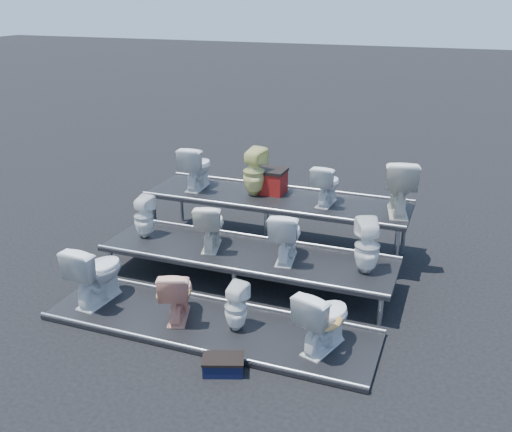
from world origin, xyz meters
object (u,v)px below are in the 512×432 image
(toilet_4, at_px, (144,217))
(toilet_6, at_px, (286,235))
(toilet_1, at_px, (177,293))
(toilet_9, at_px, (254,172))
(toilet_3, at_px, (324,318))
(toilet_2, at_px, (236,307))
(toilet_11, at_px, (399,186))
(step_stool, at_px, (223,366))
(toilet_5, at_px, (210,225))
(toilet_10, at_px, (327,184))
(toilet_7, at_px, (367,246))
(toilet_8, at_px, (197,167))
(toilet_0, at_px, (96,272))
(red_crate, at_px, (270,182))

(toilet_4, height_order, toilet_6, toilet_6)
(toilet_1, height_order, toilet_9, toilet_9)
(toilet_3, bearing_deg, toilet_2, 18.48)
(toilet_11, relative_size, step_stool, 1.91)
(toilet_9, bearing_deg, toilet_1, 101.84)
(toilet_5, relative_size, toilet_10, 1.09)
(toilet_7, relative_size, toilet_8, 1.02)
(toilet_10, bearing_deg, toilet_11, -175.89)
(toilet_1, bearing_deg, toilet_9, -109.64)
(toilet_7, xyz_separation_m, toilet_9, (-2.07, 1.30, 0.42))
(toilet_8, height_order, toilet_9, toilet_9)
(toilet_9, bearing_deg, toilet_10, -167.13)
(toilet_6, bearing_deg, toilet_5, -7.50)
(toilet_9, bearing_deg, toilet_5, 95.12)
(toilet_10, bearing_deg, toilet_4, 31.91)
(toilet_4, bearing_deg, toilet_0, 98.45)
(toilet_4, xyz_separation_m, toilet_10, (2.47, 1.30, 0.40))
(toilet_1, relative_size, red_crate, 1.43)
(toilet_4, bearing_deg, toilet_7, -173.24)
(toilet_5, xyz_separation_m, step_stool, (1.09, -2.07, -0.73))
(toilet_0, distance_m, toilet_2, 1.99)
(toilet_5, bearing_deg, toilet_2, 110.63)
(toilet_0, bearing_deg, toilet_5, -124.54)
(toilet_1, distance_m, toilet_9, 2.73)
(toilet_5, bearing_deg, toilet_7, 165.17)
(toilet_3, relative_size, toilet_5, 1.12)
(toilet_6, relative_size, toilet_8, 0.99)
(toilet_1, relative_size, step_stool, 1.59)
(toilet_7, height_order, toilet_11, toilet_11)
(toilet_0, relative_size, toilet_2, 1.38)
(toilet_6, relative_size, red_crate, 1.49)
(toilet_4, distance_m, toilet_10, 2.82)
(toilet_0, xyz_separation_m, red_crate, (1.44, 2.79, 0.55))
(toilet_3, bearing_deg, red_crate, -41.23)
(toilet_7, bearing_deg, toilet_1, 8.59)
(toilet_4, height_order, toilet_8, toilet_8)
(toilet_0, bearing_deg, toilet_6, -144.72)
(toilet_5, bearing_deg, step_stool, 102.91)
(toilet_6, height_order, toilet_8, toilet_8)
(toilet_9, bearing_deg, toilet_6, 139.37)
(toilet_6, distance_m, red_crate, 1.69)
(toilet_4, relative_size, toilet_8, 0.88)
(red_crate, bearing_deg, toilet_5, -103.31)
(toilet_0, xyz_separation_m, toilet_10, (2.43, 2.60, 0.70))
(toilet_5, height_order, toilet_10, toilet_10)
(toilet_10, bearing_deg, toilet_6, 84.24)
(toilet_2, relative_size, toilet_4, 0.95)
(toilet_4, height_order, toilet_7, toilet_7)
(toilet_6, bearing_deg, toilet_2, 73.20)
(toilet_0, xyz_separation_m, toilet_7, (3.31, 1.30, 0.35))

